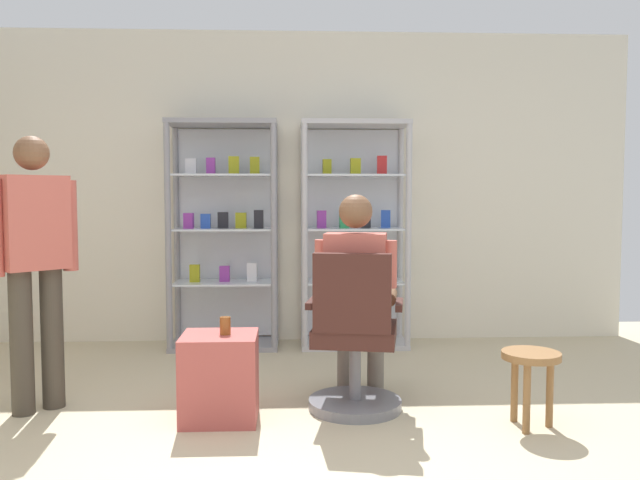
{
  "coord_description": "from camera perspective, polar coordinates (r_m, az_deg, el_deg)",
  "views": [
    {
      "loc": [
        0.01,
        -2.75,
        1.29
      ],
      "look_at": [
        0.2,
        1.36,
        1.0
      ],
      "focal_mm": 36.38,
      "sensor_mm": 36.0,
      "label": 1
    }
  ],
  "objects": [
    {
      "name": "tea_glass",
      "position": [
        3.75,
        -8.34,
        -7.47
      ],
      "size": [
        0.06,
        0.06,
        0.1
      ],
      "primitive_type": "cylinder",
      "color": "brown",
      "rests_on": "storage_crate"
    },
    {
      "name": "standing_customer",
      "position": [
        4.16,
        -23.81,
        -1.22
      ],
      "size": [
        0.41,
        0.41,
        1.63
      ],
      "color": "#3F382D",
      "rests_on": "ground"
    },
    {
      "name": "wooden_stool",
      "position": [
        3.82,
        18.05,
        -10.59
      ],
      "size": [
        0.32,
        0.32,
        0.42
      ],
      "color": "olive",
      "rests_on": "ground"
    },
    {
      "name": "seated_shopkeeper",
      "position": [
        3.98,
        3.27,
        -4.32
      ],
      "size": [
        0.54,
        0.61,
        1.29
      ],
      "color": "slate",
      "rests_on": "ground"
    },
    {
      "name": "office_chair",
      "position": [
        3.88,
        3.04,
        -9.34
      ],
      "size": [
        0.61,
        0.57,
        0.96
      ],
      "color": "slate",
      "rests_on": "ground"
    },
    {
      "name": "back_wall",
      "position": [
        5.75,
        -2.73,
        4.62
      ],
      "size": [
        6.0,
        0.1,
        2.7
      ],
      "primitive_type": "cube",
      "color": "silver",
      "rests_on": "ground"
    },
    {
      "name": "storage_crate",
      "position": [
        3.82,
        -8.81,
        -11.83
      ],
      "size": [
        0.43,
        0.39,
        0.49
      ],
      "primitive_type": "cube",
      "color": "#B24C47",
      "rests_on": "ground"
    },
    {
      "name": "display_cabinet_left",
      "position": [
        5.55,
        -8.4,
        0.63
      ],
      "size": [
        0.9,
        0.45,
        1.9
      ],
      "color": "gray",
      "rests_on": "ground"
    },
    {
      "name": "display_cabinet_right",
      "position": [
        5.55,
        2.98,
        0.63
      ],
      "size": [
        0.9,
        0.45,
        1.9
      ],
      "color": "#B7B7BC",
      "rests_on": "ground"
    }
  ]
}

